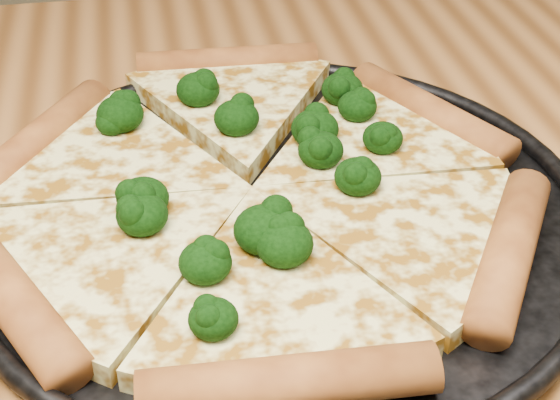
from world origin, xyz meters
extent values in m
cube|color=#965F2E|center=(0.00, 0.00, 0.73)|extent=(1.20, 0.90, 0.04)
cylinder|color=black|center=(0.09, 0.05, 0.75)|extent=(0.39, 0.39, 0.01)
torus|color=black|center=(0.09, 0.05, 0.76)|extent=(0.40, 0.40, 0.01)
cylinder|color=#AB622A|center=(0.22, 0.14, 0.77)|extent=(0.09, 0.14, 0.03)
cylinder|color=#AB622A|center=(0.09, 0.25, 0.77)|extent=(0.15, 0.03, 0.03)
cylinder|color=#AB622A|center=(-0.06, 0.15, 0.77)|extent=(0.10, 0.14, 0.03)
cylinder|color=#AB622A|center=(-0.07, -0.02, 0.77)|extent=(0.09, 0.14, 0.03)
cylinder|color=#AB622A|center=(0.07, -0.10, 0.77)|extent=(0.15, 0.03, 0.03)
cylinder|color=#AB622A|center=(0.22, -0.03, 0.77)|extent=(0.10, 0.14, 0.03)
ellipsoid|color=black|center=(0.13, 0.08, 0.78)|extent=(0.03, 0.03, 0.02)
ellipsoid|color=black|center=(0.13, 0.11, 0.78)|extent=(0.03, 0.03, 0.03)
ellipsoid|color=black|center=(0.09, -0.01, 0.78)|extent=(0.03, 0.03, 0.03)
ellipsoid|color=black|center=(0.04, -0.06, 0.78)|extent=(0.03, 0.03, 0.02)
ellipsoid|color=black|center=(0.17, 0.14, 0.78)|extent=(0.03, 0.03, 0.02)
ellipsoid|color=black|center=(0.06, 0.18, 0.78)|extent=(0.03, 0.03, 0.02)
ellipsoid|color=black|center=(0.04, -0.02, 0.78)|extent=(0.03, 0.03, 0.02)
ellipsoid|color=black|center=(-0.01, 0.15, 0.78)|extent=(0.02, 0.02, 0.02)
ellipsoid|color=black|center=(0.08, 0.00, 0.78)|extent=(0.04, 0.04, 0.03)
ellipsoid|color=black|center=(0.01, 0.05, 0.78)|extent=(0.03, 0.03, 0.02)
ellipsoid|color=black|center=(0.17, 0.09, 0.78)|extent=(0.03, 0.03, 0.02)
ellipsoid|color=black|center=(0.08, 0.13, 0.78)|extent=(0.03, 0.03, 0.02)
ellipsoid|color=black|center=(0.01, 0.03, 0.78)|extent=(0.03, 0.03, 0.02)
ellipsoid|color=black|center=(0.00, 0.15, 0.78)|extent=(0.03, 0.03, 0.03)
ellipsoid|color=black|center=(0.14, 0.05, 0.78)|extent=(0.03, 0.03, 0.02)
ellipsoid|color=black|center=(0.16, 0.16, 0.78)|extent=(0.03, 0.03, 0.02)
camera|label=1|loc=(0.02, -0.38, 1.08)|focal=53.55mm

